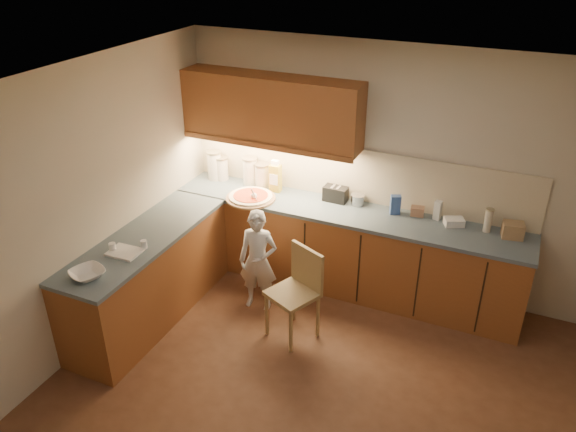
{
  "coord_description": "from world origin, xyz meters",
  "views": [
    {
      "loc": [
        1.2,
        -3.27,
        3.58
      ],
      "look_at": [
        -0.8,
        1.2,
        1.0
      ],
      "focal_mm": 35.0,
      "sensor_mm": 36.0,
      "label": 1
    }
  ],
  "objects_px": {
    "child": "(258,261)",
    "oil_jug": "(275,177)",
    "wooden_chair": "(298,287)",
    "pizza_on_board": "(251,197)",
    "toaster": "(335,194)"
  },
  "relations": [
    {
      "from": "oil_jug",
      "to": "pizza_on_board",
      "type": "bearing_deg",
      "value": -117.34
    },
    {
      "from": "child",
      "to": "oil_jug",
      "type": "xyz_separation_m",
      "value": [
        -0.2,
        0.85,
        0.54
      ]
    },
    {
      "from": "wooden_chair",
      "to": "pizza_on_board",
      "type": "bearing_deg",
      "value": 163.25
    },
    {
      "from": "wooden_chair",
      "to": "toaster",
      "type": "bearing_deg",
      "value": 116.98
    },
    {
      "from": "wooden_chair",
      "to": "oil_jug",
      "type": "bearing_deg",
      "value": 148.87
    },
    {
      "from": "wooden_chair",
      "to": "oil_jug",
      "type": "xyz_separation_m",
      "value": [
        -0.74,
        1.08,
        0.56
      ]
    },
    {
      "from": "pizza_on_board",
      "to": "oil_jug",
      "type": "distance_m",
      "value": 0.36
    },
    {
      "from": "pizza_on_board",
      "to": "toaster",
      "type": "height_order",
      "value": "pizza_on_board"
    },
    {
      "from": "child",
      "to": "toaster",
      "type": "height_order",
      "value": "child"
    },
    {
      "from": "child",
      "to": "oil_jug",
      "type": "bearing_deg",
      "value": 93.96
    },
    {
      "from": "wooden_chair",
      "to": "oil_jug",
      "type": "relative_size",
      "value": 2.49
    },
    {
      "from": "toaster",
      "to": "oil_jug",
      "type": "bearing_deg",
      "value": -174.95
    },
    {
      "from": "child",
      "to": "wooden_chair",
      "type": "xyz_separation_m",
      "value": [
        0.54,
        -0.23,
        -0.02
      ]
    },
    {
      "from": "child",
      "to": "pizza_on_board",
      "type": "bearing_deg",
      "value": 113.44
    },
    {
      "from": "child",
      "to": "wooden_chair",
      "type": "bearing_deg",
      "value": -32.76
    }
  ]
}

